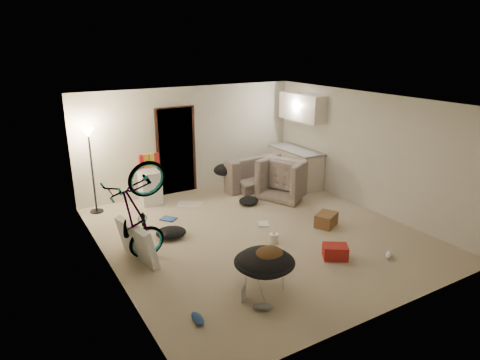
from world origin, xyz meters
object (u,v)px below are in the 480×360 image
armchair (288,181)px  floor_lamp (90,153)px  drink_case_a (326,220)px  bicycle (138,237)px  mini_fridge (150,188)px  drink_case_b (335,252)px  saucer_chair (264,267)px  kitchen_counter (296,167)px  juicer (274,237)px  tv_box (137,242)px  sofa (257,173)px

armchair → floor_lamp: bearing=48.2°
armchair → drink_case_a: size_ratio=2.27×
bicycle → mini_fridge: bicycle is taller
armchair → drink_case_b: (-1.19, -2.92, -0.22)m
saucer_chair → kitchen_counter: bearing=47.3°
bicycle → mini_fridge: bearing=-26.0°
kitchen_counter → bicycle: bearing=-157.1°
armchair → mini_fridge: 3.20m
armchair → juicer: bearing=112.2°
mini_fridge → drink_case_b: (1.80, -4.05, -0.26)m
juicer → drink_case_a: bearing=3.2°
tv_box → juicer: bearing=-25.8°
mini_fridge → saucer_chair: size_ratio=0.84×
kitchen_counter → armchair: 0.88m
bicycle → kitchen_counter: bearing=-70.0°
floor_lamp → saucer_chair: floor_lamp is taller
floor_lamp → tv_box: (0.10, -2.53, -0.97)m
juicer → floor_lamp: bearing=127.8°
mini_fridge → tv_box: 2.66m
floor_lamp → kitchen_counter: bearing=-7.7°
sofa → tv_box: bearing=28.4°
floor_lamp → kitchen_counter: size_ratio=1.21×
floor_lamp → mini_fridge: floor_lamp is taller
juicer → saucer_chair: bearing=-130.1°
armchair → bicycle: 4.32m
drink_case_b → floor_lamp: bearing=159.2°
floor_lamp → armchair: 4.46m
floor_lamp → juicer: size_ratio=7.35×
saucer_chair → juicer: size_ratio=3.62×
floor_lamp → sofa: bearing=-2.9°
kitchen_counter → drink_case_b: bearing=-117.8°
armchair → bicycle: (-4.08, -1.41, 0.13)m
kitchen_counter → tv_box: (-4.73, -1.88, -0.11)m
saucer_chair → tv_box: size_ratio=0.88×
floor_lamp → tv_box: size_ratio=1.79×
bicycle → drink_case_a: (3.64, -0.42, -0.34)m
floor_lamp → armchair: floor_lamp is taller
floor_lamp → armchair: bearing=-16.4°
kitchen_counter → drink_case_a: size_ratio=3.25×
floor_lamp → drink_case_b: (2.99, -4.15, -1.19)m
kitchen_counter → floor_lamp: bearing=172.3°
armchair → drink_case_a: bearing=141.4°
bicycle → sofa: bearing=-60.6°
bicycle → juicer: size_ratio=7.26×
drink_case_a → armchair: bearing=49.7°
saucer_chair → bicycle: bearing=127.9°
floor_lamp → sofa: (3.97, -0.20, -1.01)m
floor_lamp → bicycle: size_ratio=1.01×
drink_case_a → kitchen_counter: bearing=38.8°
mini_fridge → armchair: bearing=-17.6°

